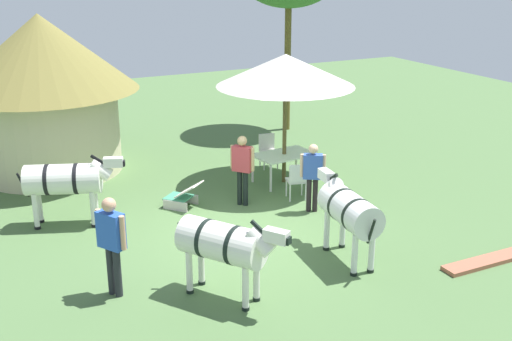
{
  "coord_description": "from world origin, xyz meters",
  "views": [
    {
      "loc": [
        -4.97,
        -10.86,
        5.46
      ],
      "look_at": [
        0.83,
        0.82,
        1.0
      ],
      "focal_mm": 44.26,
      "sensor_mm": 36.0,
      "label": 1
    }
  ],
  "objects": [
    {
      "name": "ground_plane",
      "position": [
        0.0,
        0.0,
        0.0
      ],
      "size": [
        36.0,
        36.0,
        0.0
      ],
      "primitive_type": "plane",
      "color": "#4A6A3C"
    },
    {
      "name": "thatched_hut",
      "position": [
        -2.72,
        5.83,
        2.34
      ],
      "size": [
        4.79,
        4.79,
        4.11
      ],
      "rotation": [
        0.0,
        0.0,
        6.24
      ],
      "color": "beige",
      "rests_on": "ground_plane"
    },
    {
      "name": "shade_umbrella",
      "position": [
        2.38,
        2.35,
        2.84
      ],
      "size": [
        3.37,
        3.37,
        3.23
      ],
      "color": "brown",
      "rests_on": "ground_plane"
    },
    {
      "name": "patio_dining_table",
      "position": [
        2.38,
        2.35,
        0.66
      ],
      "size": [
        1.58,
        1.1,
        0.74
      ],
      "rotation": [
        0.0,
        0.0,
        0.11
      ],
      "color": "silver",
      "rests_on": "ground_plane"
    },
    {
      "name": "patio_chair_east_end",
      "position": [
        2.57,
        3.61,
        0.52
      ],
      "size": [
        0.5,
        0.48,
        0.9
      ],
      "rotation": [
        0.0,
        0.0,
        -3.29
      ],
      "color": "silver",
      "rests_on": "ground_plane"
    },
    {
      "name": "patio_chair_near_hut",
      "position": [
        2.05,
        1.11,
        0.52
      ],
      "size": [
        0.53,
        0.52,
        0.9
      ],
      "rotation": [
        0.0,
        0.0,
        -0.26
      ],
      "color": "white",
      "rests_on": "ground_plane"
    },
    {
      "name": "guest_beside_umbrella",
      "position": [
        2.0,
        0.36,
        0.94
      ],
      "size": [
        0.49,
        0.39,
        1.57
      ],
      "rotation": [
        0.0,
        0.0,
        2.59
      ],
      "color": "black",
      "rests_on": "ground_plane"
    },
    {
      "name": "guest_behind_table",
      "position": [
        0.77,
        1.39,
        0.99
      ],
      "size": [
        0.44,
        0.48,
        1.65
      ],
      "rotation": [
        0.0,
        0.0,
        5.4
      ],
      "color": "black",
      "rests_on": "ground_plane"
    },
    {
      "name": "standing_watcher",
      "position": [
        -2.89,
        -1.33,
        1.06
      ],
      "size": [
        0.43,
        0.55,
        1.76
      ],
      "rotation": [
        0.0,
        0.0,
        -1.04
      ],
      "color": "#21242A",
      "rests_on": "ground_plane"
    },
    {
      "name": "striped_lounge_chair",
      "position": [
        -0.5,
        1.88,
        0.25
      ],
      "size": [
        0.92,
        0.95,
        0.63
      ],
      "rotation": [
        0.0,
        0.0,
        0.71
      ],
      "color": "#3C8D69",
      "rests_on": "ground_plane"
    },
    {
      "name": "zebra_nearest_camera",
      "position": [
        1.35,
        -1.98,
        1.01
      ],
      "size": [
        0.78,
        2.15,
        1.55
      ],
      "rotation": [
        0.0,
        0.0,
        6.18
      ],
      "color": "silver",
      "rests_on": "ground_plane"
    },
    {
      "name": "zebra_by_umbrella",
      "position": [
        -1.26,
        -2.25,
        0.99
      ],
      "size": [
        1.41,
        1.86,
        1.53
      ],
      "rotation": [
        0.0,
        0.0,
        3.73
      ],
      "color": "silver",
      "rests_on": "ground_plane"
    },
    {
      "name": "zebra_toward_hut",
      "position": [
        -3.01,
        2.02,
        1.01
      ],
      "size": [
        2.12,
        1.15,
        1.55
      ],
      "rotation": [
        0.0,
        0.0,
        4.35
      ],
      "color": "silver",
      "rests_on": "ground_plane"
    },
    {
      "name": "brick_patio_kerb",
      "position": [
        4.06,
        -3.29,
        0.04
      ],
      "size": [
        2.8,
        0.38,
        0.08
      ],
      "primitive_type": "cube",
      "rotation": [
        0.0,
        0.0,
        3.14
      ],
      "color": "#A05A43",
      "rests_on": "ground_plane"
    }
  ]
}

